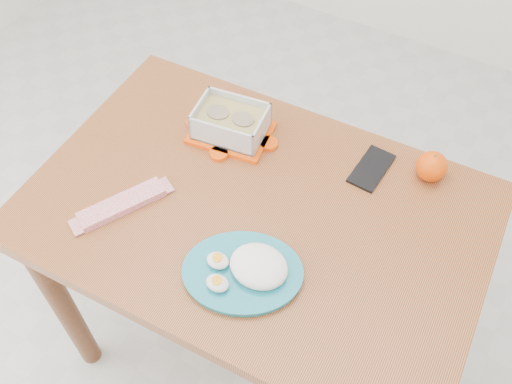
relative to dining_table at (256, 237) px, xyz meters
The scene contains 7 objects.
ground 0.66m from the dining_table, behind, with size 3.50×3.50×0.00m, color #B7B7B2.
dining_table is the anchor object (origin of this frame).
food_container 0.29m from the dining_table, 133.99° to the left, with size 0.21×0.17×0.08m.
orange_fruit 0.45m from the dining_table, 41.75° to the left, with size 0.07×0.07×0.07m, color #FF4005.
rice_plate 0.22m from the dining_table, 66.85° to the right, with size 0.33×0.33×0.07m.
candy_bar 0.33m from the dining_table, 151.94° to the right, with size 0.20×0.05×0.02m, color red.
smartphone 0.32m from the dining_table, 51.47° to the left, with size 0.07×0.13×0.01m, color black.
Camera 1 is at (0.56, -0.69, 1.79)m, focal length 40.00 mm.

